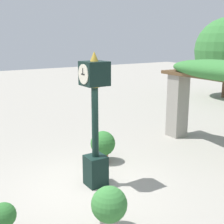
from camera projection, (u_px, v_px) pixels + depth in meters
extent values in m
plane|color=gray|center=(88.00, 187.00, 7.99)|extent=(60.00, 60.00, 0.00)
cube|color=black|center=(96.00, 170.00, 8.05)|extent=(0.50, 0.50, 0.79)
cylinder|color=black|center=(95.00, 122.00, 7.74)|extent=(0.17, 0.17, 1.78)
cylinder|color=gold|center=(95.00, 86.00, 7.53)|extent=(0.27, 0.27, 0.04)
cube|color=black|center=(94.00, 73.00, 7.46)|extent=(0.58, 0.58, 0.58)
cylinder|color=beige|center=(83.00, 74.00, 7.30)|extent=(0.47, 0.02, 0.47)
cylinder|color=beige|center=(105.00, 73.00, 7.61)|extent=(0.47, 0.02, 0.47)
cube|color=black|center=(83.00, 74.00, 7.29)|extent=(0.17, 0.01, 0.02)
cube|color=black|center=(83.00, 71.00, 7.28)|extent=(0.02, 0.01, 0.15)
cone|color=gold|center=(94.00, 56.00, 7.36)|extent=(0.20, 0.20, 0.24)
cube|color=gray|center=(178.00, 106.00, 11.90)|extent=(0.60, 0.60, 2.39)
cube|color=brown|center=(216.00, 79.00, 9.85)|extent=(5.09, 0.14, 0.12)
cube|color=brown|center=(220.00, 79.00, 9.96)|extent=(5.09, 0.14, 0.12)
ellipsoid|color=#387A38|center=(223.00, 71.00, 9.95)|extent=(4.40, 1.20, 0.70)
cylinder|color=#9E563D|center=(103.00, 157.00, 9.60)|extent=(0.32, 0.32, 0.31)
sphere|color=#2D6B2D|center=(103.00, 143.00, 9.50)|extent=(0.76, 0.76, 0.76)
cylinder|color=gray|center=(109.00, 224.00, 6.16)|extent=(0.37, 0.37, 0.31)
sphere|color=#387A38|center=(109.00, 204.00, 6.06)|extent=(0.72, 0.72, 0.72)
sphere|color=#2D6B2D|center=(3.00, 215.00, 5.81)|extent=(0.48, 0.48, 0.48)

